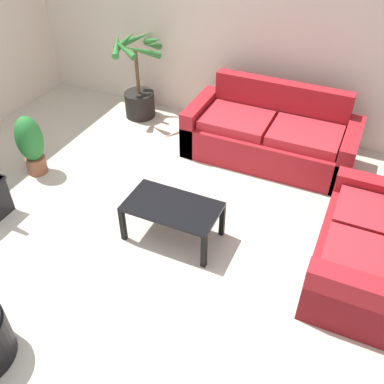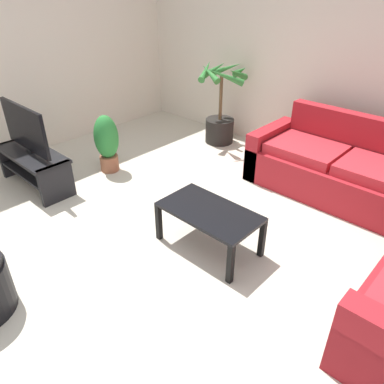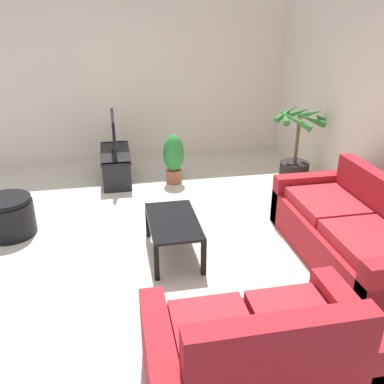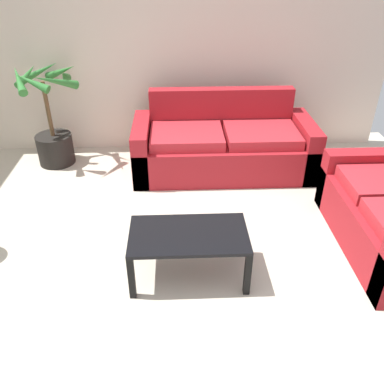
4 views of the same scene
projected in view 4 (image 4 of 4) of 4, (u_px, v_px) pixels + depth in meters
ground_plane at (136, 319)px, 2.97m from camera, size 6.60×6.60×0.00m
wall_back at (147, 43)px, 4.80m from camera, size 6.00×0.06×2.70m
couch_main at (223, 147)px, 4.78m from camera, size 2.09×0.90×0.90m
coffee_table at (189, 239)px, 3.18m from camera, size 0.94×0.52×0.42m
potted_palm at (52, 127)px, 4.84m from camera, size 0.79×0.84×1.23m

